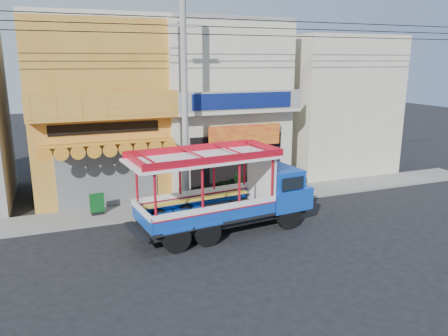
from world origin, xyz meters
The scene contains 12 objects.
ground centered at (0.00, 0.00, 0.00)m, with size 90.00×90.00×0.00m, color black.
sidewalk centered at (0.00, 4.00, 0.06)m, with size 30.00×2.00×0.12m, color slate.
shophouse_left centered at (-4.00, 7.96, 4.11)m, with size 6.00×7.50×8.24m.
shophouse_right centered at (2.00, 7.96, 4.11)m, with size 6.00×6.75×8.24m.
party_pilaster centered at (-1.00, 4.85, 4.00)m, with size 0.35×0.30×8.00m, color beige.
filler_building_right centered at (9.00, 8.00, 3.80)m, with size 6.00×6.00×7.60m, color beige.
utility_pole centered at (-0.85, 3.30, 5.03)m, with size 28.00×0.26×9.00m.
songthaew_truck centered at (0.18, 0.80, 1.55)m, with size 7.10×2.99×3.22m.
green_sign centered at (-4.60, 4.09, 0.50)m, with size 0.59×0.32×0.90m.
potted_plant_a centered at (1.28, 4.68, 0.55)m, with size 0.77×0.66×0.85m, color #1E4C15.
potted_plant_b centered at (1.88, 4.28, 0.64)m, with size 0.57×0.46×1.04m, color #1E4C15.
potted_plant_c centered at (5.05, 4.19, 0.59)m, with size 0.52×0.52×0.93m, color #1E4C15.
Camera 1 is at (-5.96, -13.68, 6.30)m, focal length 35.00 mm.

